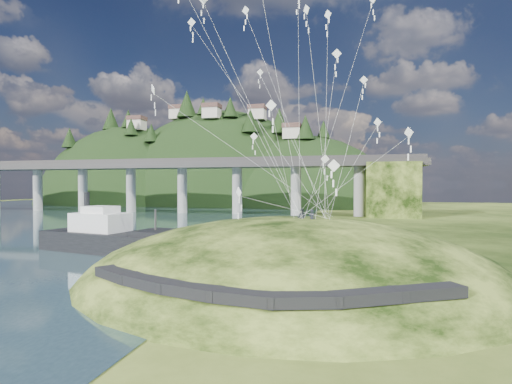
# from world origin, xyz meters

# --- Properties ---
(ground) EXTENTS (320.00, 320.00, 0.00)m
(ground) POSITION_xyz_m (0.00, 0.00, 0.00)
(ground) COLOR black
(ground) RESTS_ON ground
(grass_hill) EXTENTS (36.00, 32.00, 13.00)m
(grass_hill) POSITION_xyz_m (8.00, 2.00, -1.50)
(grass_hill) COLOR black
(grass_hill) RESTS_ON ground
(footpath) EXTENTS (22.29, 5.84, 0.83)m
(footpath) POSITION_xyz_m (7.46, -9.74, 2.08)
(footpath) COLOR black
(footpath) RESTS_ON ground
(bridge) EXTENTS (160.00, 11.00, 15.00)m
(bridge) POSITION_xyz_m (-26.46, 70.07, 9.70)
(bridge) COLOR #2D2B2B
(bridge) RESTS_ON ground
(far_ridge) EXTENTS (153.00, 70.00, 94.50)m
(far_ridge) POSITION_xyz_m (-43.58, 122.17, -7.44)
(far_ridge) COLOR black
(far_ridge) RESTS_ON ground
(work_barge) EXTENTS (20.16, 9.19, 6.82)m
(work_barge) POSITION_xyz_m (-13.21, 9.61, 1.71)
(work_barge) COLOR black
(work_barge) RESTS_ON ground
(wooden_dock) EXTENTS (15.22, 3.17, 1.08)m
(wooden_dock) POSITION_xyz_m (-3.29, 6.08, 0.47)
(wooden_dock) COLOR #3D1F19
(wooden_dock) RESTS_ON ground
(kite_flyers) EXTENTS (1.55, 0.70, 1.51)m
(kite_flyers) POSITION_xyz_m (9.10, 1.69, 5.73)
(kite_flyers) COLOR #23252E
(kite_flyers) RESTS_ON ground
(kite_swarm) EXTENTS (19.77, 16.39, 21.60)m
(kite_swarm) POSITION_xyz_m (7.09, 2.44, 18.41)
(kite_swarm) COLOR white
(kite_swarm) RESTS_ON ground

